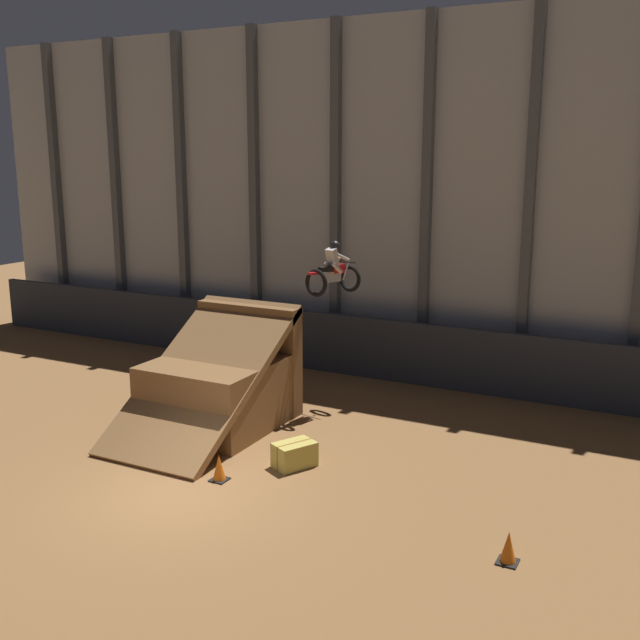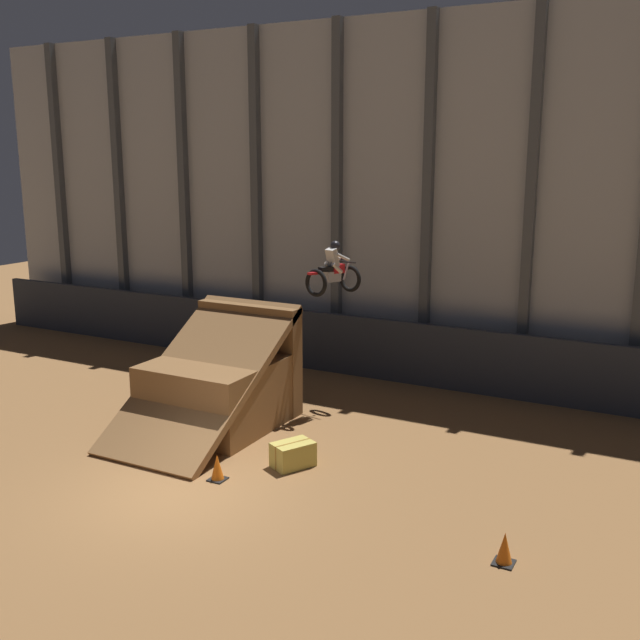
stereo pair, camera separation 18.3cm
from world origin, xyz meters
name	(u,v)px [view 1 (the left image)]	position (x,y,z in m)	size (l,w,h in m)	color
ground_plane	(179,495)	(0.00, 0.00, 0.00)	(60.00, 60.00, 0.00)	olive
arena_back_wall	(382,200)	(0.00, 10.48, 5.45)	(32.00, 0.40, 10.90)	#ADB2B7
lower_barrier	(366,347)	(0.00, 9.42, 0.95)	(31.36, 0.20, 1.90)	#2D333D
dirt_ramp	(223,384)	(-1.61, 3.98, 1.05)	(3.00, 4.92, 3.08)	brown
rider_bike_solo	(333,272)	(0.35, 6.41, 3.76)	(1.08, 1.79, 1.47)	black
traffic_cone_near_ramp	(508,548)	(6.62, 0.53, 0.28)	(0.36, 0.36, 0.58)	black
traffic_cone_arena_edge	(219,468)	(0.33, 0.99, 0.28)	(0.36, 0.36, 0.58)	black
hay_bale_trackside	(294,455)	(1.40, 2.37, 0.28)	(0.95, 1.08, 0.57)	#CCB751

